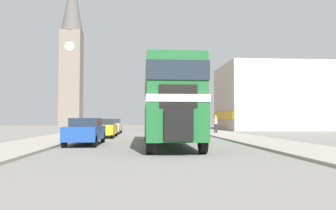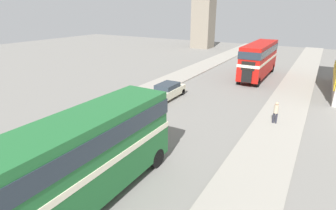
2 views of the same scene
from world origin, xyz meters
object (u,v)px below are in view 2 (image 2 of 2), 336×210
(car_parked_mid, at_px, (124,113))
(car_parked_far, at_px, (167,91))
(bus_distant, at_px, (259,57))
(car_parked_near, at_px, (34,155))
(pedestrian_walking, at_px, (276,111))
(double_decker_bus, at_px, (76,158))

(car_parked_mid, relative_size, car_parked_far, 0.97)
(bus_distant, xyz_separation_m, car_parked_far, (-5.64, -13.03, -1.80))
(car_parked_near, bearing_deg, bus_distant, 77.96)
(car_parked_mid, distance_m, pedestrian_walking, 11.51)
(double_decker_bus, relative_size, car_parked_mid, 2.42)
(bus_distant, bearing_deg, pedestrian_walking, -72.04)
(car_parked_near, relative_size, pedestrian_walking, 2.65)
(double_decker_bus, xyz_separation_m, pedestrian_walking, (5.72, 13.68, -1.42))
(double_decker_bus, relative_size, pedestrian_walking, 6.44)
(double_decker_bus, xyz_separation_m, car_parked_far, (-4.48, 14.73, -1.72))
(double_decker_bus, distance_m, pedestrian_walking, 14.89)
(car_parked_near, relative_size, car_parked_far, 0.96)
(double_decker_bus, relative_size, car_parked_far, 2.34)
(double_decker_bus, height_order, car_parked_near, double_decker_bus)
(bus_distant, height_order, car_parked_mid, bus_distant)
(bus_distant, relative_size, car_parked_near, 2.38)
(car_parked_near, distance_m, car_parked_mid, 7.44)
(car_parked_near, bearing_deg, car_parked_far, 89.55)
(car_parked_near, xyz_separation_m, car_parked_mid, (0.15, 7.44, -0.02))
(bus_distant, bearing_deg, car_parked_mid, -106.01)
(bus_distant, relative_size, pedestrian_walking, 6.30)
(car_parked_near, distance_m, pedestrian_walking, 16.47)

